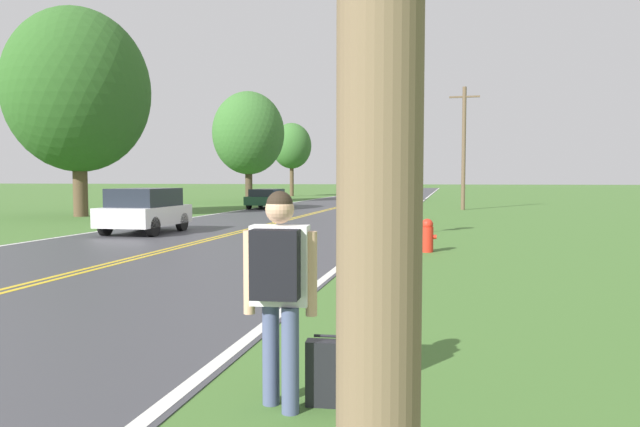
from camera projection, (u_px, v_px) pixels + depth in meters
hitchhiker_person at (279, 277)px, 4.57m from camera, size 0.61×0.44×1.79m
suitcase at (332, 373)px, 4.71m from camera, size 0.44×0.18×0.60m
fire_hydrant at (427, 235)px, 14.66m from camera, size 0.48×0.32×0.86m
traffic_sign at (413, 178)px, 19.20m from camera, size 0.60×0.10×2.54m
utility_pole_midground at (464, 146)px, 34.64m from camera, size 1.80×0.24×7.45m
tree_left_verge at (292, 146)px, 62.33m from camera, size 4.33×4.33×8.00m
tree_behind_sign at (248, 133)px, 46.51m from camera, size 5.87×5.87×9.00m
tree_mid_treeline at (78, 91)px, 28.27m from camera, size 7.02×7.02×10.31m
car_white_hatchback_nearest at (145, 209)px, 19.69m from camera, size 1.99×3.51×1.56m
car_dark_green_hatchback_approaching at (267, 198)px, 36.30m from camera, size 1.87×3.76×1.25m
car_dark_blue_suv_mid_near at (398, 189)px, 50.24m from camera, size 1.91×4.83×1.94m
car_champagne_van_mid_far at (383, 185)px, 83.06m from camera, size 1.99×4.89×1.86m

